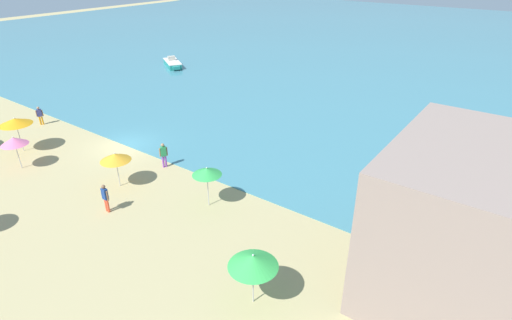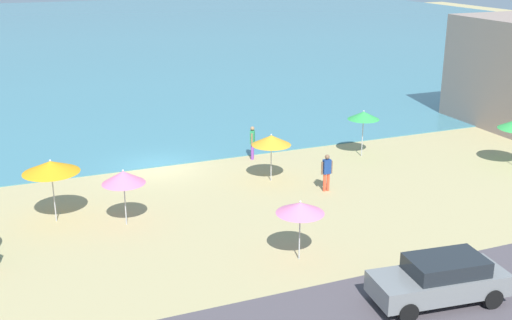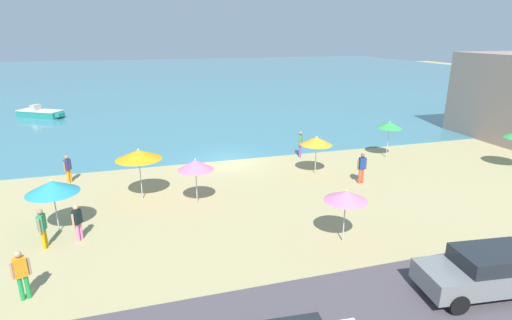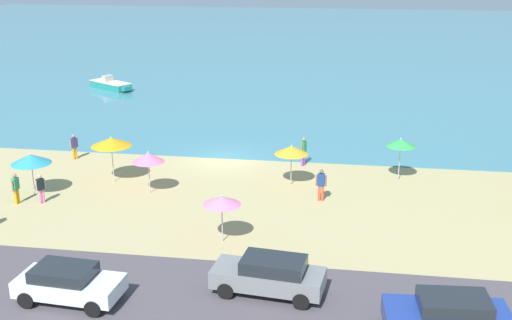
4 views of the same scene
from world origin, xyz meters
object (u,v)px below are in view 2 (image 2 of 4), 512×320
(beach_umbrella_6, at_px, (123,177))
(parked_car_0, at_px, (440,279))
(bather_2, at_px, (327,171))
(beach_umbrella_3, at_px, (300,208))
(beach_umbrella_5, at_px, (271,140))
(beach_umbrella_7, at_px, (51,167))
(bather_1, at_px, (252,141))
(beach_umbrella_4, at_px, (364,116))

(beach_umbrella_6, relative_size, parked_car_0, 0.53)
(beach_umbrella_6, relative_size, bather_2, 1.34)
(beach_umbrella_3, bearing_deg, beach_umbrella_5, 73.42)
(parked_car_0, bearing_deg, beach_umbrella_5, 91.85)
(beach_umbrella_7, distance_m, bather_1, 11.56)
(beach_umbrella_5, bearing_deg, parked_car_0, -88.15)
(beach_umbrella_6, height_order, bather_1, beach_umbrella_6)
(beach_umbrella_3, bearing_deg, bather_2, 53.72)
(beach_umbrella_6, xyz_separation_m, beach_umbrella_7, (-2.61, 1.44, 0.33))
(beach_umbrella_3, height_order, bather_1, beach_umbrella_3)
(beach_umbrella_5, distance_m, bather_2, 3.06)
(beach_umbrella_3, bearing_deg, bather_1, 76.23)
(beach_umbrella_3, xyz_separation_m, beach_umbrella_5, (2.36, 7.91, 0.04))
(beach_umbrella_3, height_order, beach_umbrella_6, beach_umbrella_6)
(beach_umbrella_6, height_order, parked_car_0, beach_umbrella_6)
(beach_umbrella_7, bearing_deg, beach_umbrella_5, 5.86)
(beach_umbrella_5, height_order, bather_2, beach_umbrella_5)
(beach_umbrella_7, bearing_deg, beach_umbrella_6, -28.82)
(beach_umbrella_7, height_order, bather_1, beach_umbrella_7)
(beach_umbrella_4, distance_m, bather_2, 5.92)
(bather_1, distance_m, bather_2, 5.83)
(beach_umbrella_4, bearing_deg, beach_umbrella_5, -164.67)
(bather_2, bearing_deg, parked_car_0, -98.00)
(beach_umbrella_6, xyz_separation_m, bather_1, (7.96, 5.92, -1.03))
(parked_car_0, bearing_deg, beach_umbrella_3, 121.94)
(beach_umbrella_3, relative_size, beach_umbrella_4, 0.90)
(beach_umbrella_7, xyz_separation_m, bather_1, (10.57, 4.48, -1.36))
(beach_umbrella_7, relative_size, bather_2, 1.52)
(beach_umbrella_4, xyz_separation_m, bather_1, (-5.66, 1.77, -1.24))
(beach_umbrella_4, xyz_separation_m, bather_2, (-4.27, -3.89, -1.27))
(bather_2, bearing_deg, beach_umbrella_7, 174.35)
(bather_2, relative_size, parked_car_0, 0.40)
(beach_umbrella_4, height_order, beach_umbrella_6, beach_umbrella_4)
(beach_umbrella_4, bearing_deg, bather_2, -137.64)
(parked_car_0, bearing_deg, beach_umbrella_6, 128.83)
(bather_2, distance_m, parked_car_0, 10.20)
(beach_umbrella_4, relative_size, bather_2, 1.44)
(beach_umbrella_3, xyz_separation_m, bather_2, (4.17, 5.69, -1.01))
(beach_umbrella_3, relative_size, parked_car_0, 0.51)
(beach_umbrella_6, height_order, beach_umbrella_7, beach_umbrella_7)
(beach_umbrella_4, distance_m, beach_umbrella_6, 14.24)
(beach_umbrella_6, height_order, bather_2, beach_umbrella_6)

